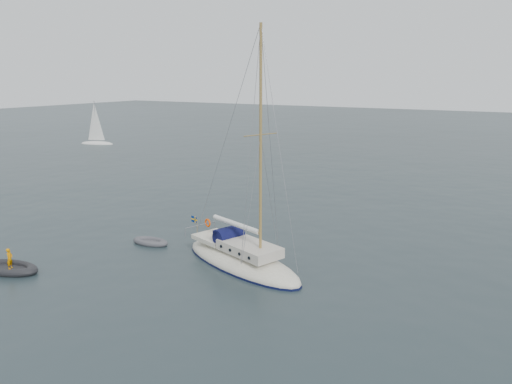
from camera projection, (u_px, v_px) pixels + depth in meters
The scene contains 5 objects.
ground at pixel (272, 284), 27.18m from camera, with size 300.00×300.00×0.00m, color black.
sailboat at pixel (241, 248), 29.63m from camera, with size 10.09×3.02×14.37m.
dinghy at pixel (150, 242), 33.59m from camera, with size 2.67×1.20×0.38m.
rib at pixel (8, 267), 28.91m from camera, with size 3.97×1.80×1.43m.
distant_yacht_a at pixel (95, 125), 81.67m from camera, with size 5.67×3.02×7.51m.
Camera 1 is at (11.82, -22.40, 11.10)m, focal length 35.00 mm.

